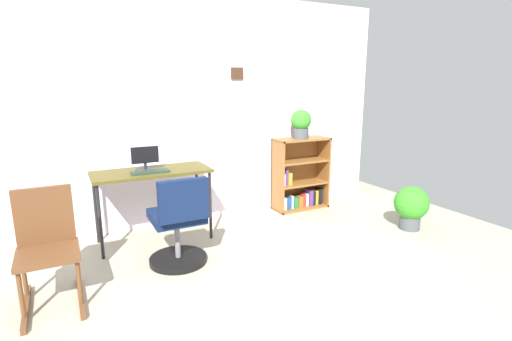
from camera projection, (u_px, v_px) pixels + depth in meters
The scene contains 10 objects.
ground_plane at pixel (278, 313), 2.76m from camera, with size 6.24×6.24×0.00m, color #A39E87.
wall_back at pixel (183, 112), 4.34m from camera, with size 5.20×0.12×2.57m.
desk at pixel (152, 177), 3.88m from camera, with size 1.15×0.50×0.75m.
monitor at pixel (145, 160), 3.85m from camera, with size 0.27×0.20×0.24m.
keyboard at pixel (150, 172), 3.76m from camera, with size 0.36×0.13×0.02m, color #223426.
office_chair at pixel (179, 228), 3.41m from camera, with size 0.52×0.55×0.84m.
rocking_chair at pixel (47, 246), 2.84m from camera, with size 0.42×0.64×0.86m.
bookshelf_low at pixel (299, 178), 5.01m from camera, with size 0.71×0.30×0.92m.
potted_plant_on_shelf at pixel (301, 123), 4.79m from camera, with size 0.25×0.25×0.36m.
potted_plant_floor at pixel (411, 205), 4.28m from camera, with size 0.37×0.37×0.49m.
Camera 1 is at (-1.27, -2.12, 1.61)m, focal length 27.14 mm.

